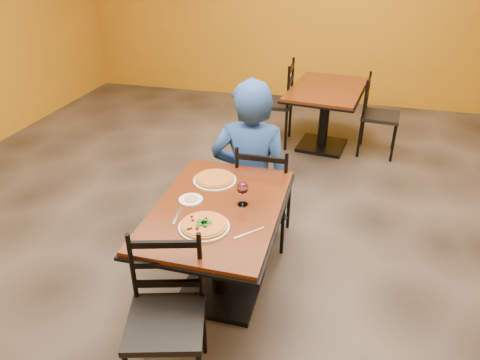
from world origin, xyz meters
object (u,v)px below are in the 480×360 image
(plate_main, at_px, (204,227))
(pizza_far, at_px, (215,178))
(side_plate, at_px, (191,200))
(table_main, at_px, (219,230))
(chair_main_far, at_px, (264,191))
(diner, at_px, (251,160))
(chair_second_left, at_px, (272,103))
(pizza_main, at_px, (204,225))
(table_second, at_px, (326,104))
(chair_second_right, at_px, (381,116))
(chair_main_near, at_px, (166,323))
(plate_far, at_px, (215,180))
(wine_glass, at_px, (243,193))

(plate_main, xyz_separation_m, pizza_far, (-0.11, 0.56, 0.02))
(plate_main, xyz_separation_m, side_plate, (-0.19, 0.27, 0.00))
(table_main, distance_m, chair_main_far, 0.77)
(plate_main, bearing_deg, diner, 88.72)
(chair_second_left, height_order, pizza_main, chair_second_left)
(plate_main, distance_m, pizza_main, 0.02)
(table_second, distance_m, pizza_far, 2.51)
(table_main, distance_m, side_plate, 0.28)
(chair_second_right, bearing_deg, chair_main_far, 159.47)
(chair_main_near, xyz_separation_m, diner, (0.08, 1.60, 0.22))
(chair_second_right, bearing_deg, chair_main_near, 166.33)
(chair_second_right, height_order, side_plate, chair_second_right)
(chair_second_right, xyz_separation_m, side_plate, (-1.30, -2.73, 0.30))
(table_second, relative_size, chair_main_near, 1.42)
(chair_main_far, relative_size, chair_second_left, 0.90)
(chair_second_right, bearing_deg, plate_far, 158.06)
(chair_main_far, relative_size, pizza_main, 3.22)
(chair_second_right, height_order, plate_far, chair_second_right)
(table_main, relative_size, chair_second_right, 1.34)
(pizza_main, bearing_deg, plate_far, 101.32)
(chair_main_near, distance_m, chair_main_far, 1.53)
(chair_main_far, xyz_separation_m, plate_far, (-0.28, -0.44, 0.30))
(table_main, xyz_separation_m, chair_main_near, (-0.07, -0.76, -0.10))
(table_main, xyz_separation_m, pizza_far, (-0.12, 0.32, 0.21))
(plate_far, bearing_deg, diner, 75.47)
(chair_second_left, height_order, chair_second_right, chair_second_left)
(plate_main, bearing_deg, chair_second_left, 93.16)
(chair_main_far, distance_m, diner, 0.28)
(side_plate, bearing_deg, chair_second_right, 64.57)
(pizza_far, bearing_deg, diner, 75.47)
(wine_glass, bearing_deg, table_main, -158.15)
(plate_far, relative_size, pizza_far, 1.11)
(chair_main_near, bearing_deg, plate_far, 76.85)
(chair_main_near, height_order, chair_second_right, chair_second_right)
(chair_main_far, distance_m, plate_far, 0.60)
(side_plate, xyz_separation_m, wine_glass, (0.35, 0.04, 0.08))
(pizza_far, bearing_deg, chair_second_left, 91.24)
(plate_main, height_order, pizza_far, pizza_far)
(plate_main, relative_size, plate_far, 1.00)
(chair_main_far, xyz_separation_m, wine_glass, (-0.01, -0.69, 0.38))
(table_second, xyz_separation_m, chair_second_right, (0.64, -0.00, -0.10))
(pizza_far, xyz_separation_m, wine_glass, (0.27, -0.25, 0.07))
(plate_main, distance_m, pizza_far, 0.58)
(table_second, bearing_deg, chair_second_right, -0.00)
(pizza_far, bearing_deg, plate_far, -116.57)
(chair_main_far, bearing_deg, plate_main, 78.90)
(chair_second_right, bearing_deg, chair_second_left, 94.75)
(plate_far, bearing_deg, chair_main_far, 57.28)
(chair_second_left, relative_size, diner, 0.75)
(chair_main_near, bearing_deg, chair_second_right, 55.48)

